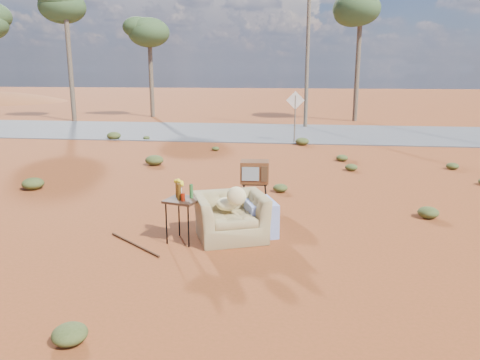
# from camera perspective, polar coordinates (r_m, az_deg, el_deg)

# --- Properties ---
(ground) EXTENTS (140.00, 140.00, 0.00)m
(ground) POSITION_cam_1_polar(r_m,az_deg,el_deg) (8.89, -4.46, -7.03)
(ground) COLOR brown
(ground) RESTS_ON ground
(highway) EXTENTS (140.00, 7.00, 0.04)m
(highway) POSITION_cam_1_polar(r_m,az_deg,el_deg) (23.41, 3.06, 5.83)
(highway) COLOR #565659
(highway) RESTS_ON ground
(armchair) EXTENTS (1.66, 1.43, 1.12)m
(armchair) POSITION_cam_1_polar(r_m,az_deg,el_deg) (8.73, -0.45, -3.73)
(armchair) COLOR #927D4F
(armchair) RESTS_ON ground
(tv_unit) EXTENTS (0.68, 0.56, 1.04)m
(tv_unit) POSITION_cam_1_polar(r_m,az_deg,el_deg) (10.79, 1.80, 0.94)
(tv_unit) COLOR black
(tv_unit) RESTS_ON ground
(side_table) EXTENTS (0.69, 0.69, 1.13)m
(side_table) POSITION_cam_1_polar(r_m,az_deg,el_deg) (8.54, -7.09, -2.06)
(side_table) COLOR #3A2215
(side_table) RESTS_ON ground
(rusty_bar) EXTENTS (1.24, 1.01, 0.04)m
(rusty_bar) POSITION_cam_1_polar(r_m,az_deg,el_deg) (8.69, -12.74, -7.66)
(rusty_bar) COLOR #482613
(rusty_bar) RESTS_ON ground
(road_sign) EXTENTS (0.78, 0.06, 2.19)m
(road_sign) POSITION_cam_1_polar(r_m,az_deg,el_deg) (20.21, 6.74, 8.78)
(road_sign) COLOR brown
(road_sign) RESTS_ON ground
(eucalyptus_left) EXTENTS (3.20, 3.20, 8.10)m
(eucalyptus_left) POSITION_cam_1_polar(r_m,az_deg,el_deg) (30.67, -20.58, 19.75)
(eucalyptus_left) COLOR brown
(eucalyptus_left) RESTS_ON ground
(eucalyptus_near_left) EXTENTS (3.20, 3.20, 6.60)m
(eucalyptus_near_left) POSITION_cam_1_polar(r_m,az_deg,el_deg) (31.77, -11.01, 17.41)
(eucalyptus_near_left) COLOR brown
(eucalyptus_near_left) RESTS_ON ground
(eucalyptus_center) EXTENTS (3.20, 3.20, 7.60)m
(eucalyptus_center) POSITION_cam_1_polar(r_m,az_deg,el_deg) (29.51, 14.51, 19.48)
(eucalyptus_center) COLOR brown
(eucalyptus_center) RESTS_ON ground
(utility_pole_center) EXTENTS (1.40, 0.20, 8.00)m
(utility_pole_center) POSITION_cam_1_polar(r_m,az_deg,el_deg) (25.67, 8.25, 15.61)
(utility_pole_center) COLOR brown
(utility_pole_center) RESTS_ON ground
(scrub_patch) EXTENTS (17.49, 8.07, 0.33)m
(scrub_patch) POSITION_cam_1_polar(r_m,az_deg,el_deg) (13.15, -4.09, 0.37)
(scrub_patch) COLOR #475424
(scrub_patch) RESTS_ON ground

